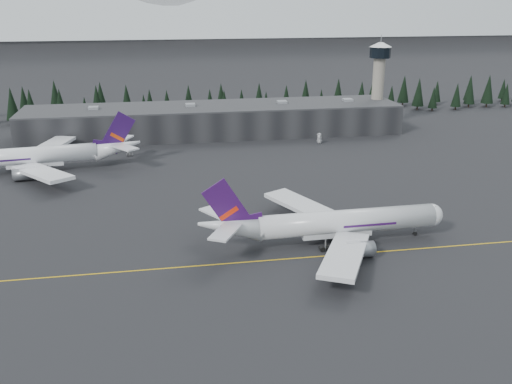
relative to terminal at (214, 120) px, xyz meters
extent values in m
plane|color=black|center=(0.00, -125.00, -6.30)|extent=(1400.00, 1400.00, 0.00)
cube|color=gold|center=(0.00, -127.00, -6.29)|extent=(400.00, 0.40, 0.02)
cube|color=black|center=(0.00, 0.00, -0.30)|extent=(160.00, 30.00, 12.00)
cube|color=#333335|center=(0.00, 0.00, 6.00)|extent=(160.00, 30.00, 0.60)
cylinder|color=gray|center=(75.00, 3.00, 9.70)|extent=(5.20, 5.20, 32.00)
cylinder|color=black|center=(75.00, 3.00, 26.95)|extent=(9.20, 9.20, 4.50)
cone|color=silver|center=(75.00, 3.00, 30.40)|extent=(10.00, 10.00, 2.00)
cube|color=black|center=(0.00, 37.00, 1.20)|extent=(360.00, 20.00, 15.00)
cylinder|color=silver|center=(19.95, -119.74, -1.03)|extent=(44.19, 6.63, 5.75)
sphere|color=silver|center=(41.99, -119.30, -1.03)|extent=(5.75, 5.75, 5.75)
cone|color=silver|center=(-8.80, -120.32, -0.17)|extent=(16.21, 6.07, 8.33)
cube|color=silver|center=(13.90, -105.01, -2.56)|extent=(19.78, 27.19, 2.46)
cylinder|color=#94979C|center=(19.76, -110.16, -4.19)|extent=(6.30, 3.77, 3.64)
cube|color=silver|center=(14.50, -134.71, -2.56)|extent=(18.97, 27.42, 2.46)
cylinder|color=#94979C|center=(20.14, -129.32, -4.19)|extent=(6.30, 3.77, 3.64)
cube|color=#34104C|center=(-9.28, -120.33, 4.72)|extent=(12.15, 0.72, 14.27)
cube|color=red|center=(-9.09, -120.33, 3.28)|extent=(4.68, 0.63, 3.51)
cube|color=silver|center=(-10.83, -114.61, 1.18)|extent=(9.14, 11.25, 0.48)
cube|color=silver|center=(-10.60, -126.11, 1.18)|extent=(8.86, 11.32, 0.48)
cylinder|color=black|center=(38.15, -119.38, -4.86)|extent=(0.48, 0.48, 2.88)
cylinder|color=black|center=(13.15, -115.56, -4.86)|extent=(0.48, 0.48, 2.88)
cylinder|color=black|center=(13.33, -124.19, -4.86)|extent=(0.48, 0.48, 2.88)
cylinder|color=white|center=(-69.13, -45.37, -0.68)|extent=(47.41, 11.47, 6.13)
cone|color=white|center=(-38.67, -41.86, 0.24)|extent=(17.76, 8.06, 8.88)
cube|color=white|center=(-61.22, -60.41, -2.31)|extent=(22.98, 28.22, 2.62)
cylinder|color=gray|center=(-67.96, -55.52, -4.05)|extent=(7.04, 4.62, 3.88)
cube|color=white|center=(-64.85, -28.93, -2.31)|extent=(18.08, 29.64, 2.62)
cylinder|color=gray|center=(-70.30, -35.22, -4.05)|extent=(7.04, 4.62, 3.88)
cube|color=#280E45|center=(-38.16, -41.81, 5.45)|extent=(12.92, 1.99, 15.22)
cube|color=#C0380B|center=(-38.36, -41.83, 3.92)|extent=(5.02, 1.14, 3.75)
cube|color=white|center=(-35.93, -47.72, 1.67)|extent=(10.39, 11.77, 0.51)
cube|color=white|center=(-37.34, -35.54, 1.67)|extent=(8.69, 12.14, 0.51)
cylinder|color=black|center=(-61.49, -49.12, -4.77)|extent=(0.51, 0.51, 3.07)
cylinder|color=black|center=(-62.55, -39.98, -4.77)|extent=(0.51, 0.51, 3.07)
imported|color=#BCBCBE|center=(-35.08, -30.29, -5.65)|extent=(2.56, 4.85, 1.30)
imported|color=white|center=(40.70, -23.79, -5.55)|extent=(4.65, 3.84, 1.49)
camera|label=1|loc=(-24.18, -242.53, 50.94)|focal=40.00mm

